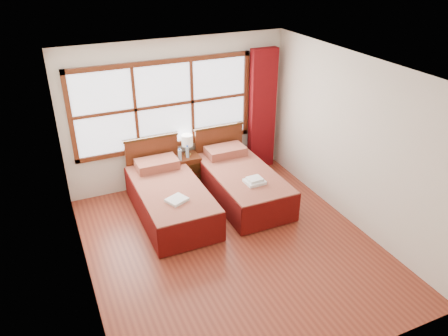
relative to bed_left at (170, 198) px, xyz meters
name	(u,v)px	position (x,y,z in m)	size (l,w,h in m)	color
floor	(232,246)	(0.55, -1.20, -0.31)	(4.50, 4.50, 0.00)	brown
ceiling	(234,71)	(0.55, -1.20, 2.29)	(4.50, 4.50, 0.00)	white
wall_back	(178,114)	(0.55, 1.05, 0.99)	(4.00, 4.00, 0.00)	silver
wall_left	(77,200)	(-1.45, -1.20, 0.99)	(4.50, 4.50, 0.00)	silver
wall_right	(354,142)	(2.55, -1.20, 0.99)	(4.50, 4.50, 0.00)	silver
window	(164,105)	(0.30, 1.01, 1.19)	(3.16, 0.06, 1.56)	white
curtain	(262,110)	(2.15, 0.91, 0.86)	(0.50, 0.16, 2.30)	maroon
bed_left	(170,198)	(0.00, 0.00, 0.00)	(1.03, 2.05, 1.00)	#3B210C
bed_right	(241,182)	(1.28, 0.00, 0.00)	(1.03, 2.05, 1.00)	#3B210C
nightstand	(187,170)	(0.58, 0.80, -0.02)	(0.44, 0.43, 0.58)	#582713
towels_left	(177,200)	(-0.04, -0.51, 0.25)	(0.36, 0.34, 0.04)	white
towels_right	(255,181)	(1.28, -0.49, 0.27)	(0.31, 0.28, 0.09)	white
lamp	(187,141)	(0.62, 0.84, 0.55)	(0.20, 0.20, 0.38)	gold
bottle_near	(180,155)	(0.43, 0.69, 0.38)	(0.06, 0.06, 0.23)	#ABC9DC
bottle_far	(187,152)	(0.58, 0.74, 0.38)	(0.06, 0.06, 0.23)	#ABC9DC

